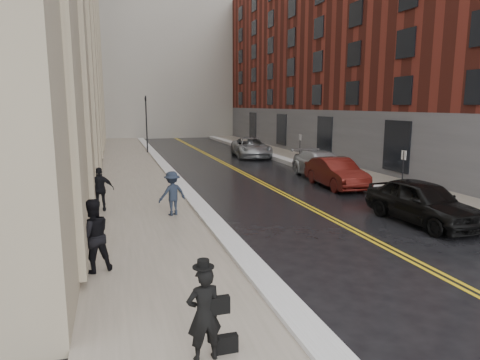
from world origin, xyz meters
TOP-DOWN VIEW (x-y plane):
  - ground at (0.00, 0.00)m, footprint 160.00×160.00m
  - sidewalk_left at (-4.50, 16.00)m, footprint 4.00×64.00m
  - sidewalk_right at (9.00, 16.00)m, footprint 3.00×64.00m
  - lane_stripe_a at (2.38, 16.00)m, footprint 0.12×64.00m
  - lane_stripe_b at (2.62, 16.00)m, footprint 0.12×64.00m
  - snow_ridge_left at (-2.20, 16.00)m, footprint 0.70×60.80m
  - snow_ridge_right at (7.15, 16.00)m, footprint 0.85×60.80m
  - building_right at (17.50, 23.00)m, footprint 14.00×50.00m
  - tower_far_right at (14.00, 66.00)m, footprint 22.00×18.00m
  - traffic_signal at (-2.60, 30.00)m, footprint 0.18×0.15m
  - parking_sign_near at (7.90, 8.00)m, footprint 0.06×0.35m
  - parking_sign_far at (7.90, 20.00)m, footprint 0.06×0.35m
  - car_black at (5.43, 3.55)m, footprint 2.25×4.96m
  - car_maroon at (5.88, 10.88)m, footprint 1.85×4.86m
  - car_silver_near at (6.60, 13.92)m, footprint 2.40×5.57m
  - car_silver_far at (5.66, 25.01)m, footprint 3.46×6.24m
  - pedestrian_main at (-4.28, -2.95)m, footprint 0.64×0.46m
  - pedestrian_a at (-6.20, 1.69)m, footprint 1.11×0.97m
  - pedestrian_b at (-3.47, 6.88)m, footprint 1.27×0.97m
  - pedestrian_c at (-6.16, 8.32)m, footprint 1.07×0.47m

SIDE VIEW (x-z plane):
  - ground at x=0.00m, z-range 0.00..0.00m
  - lane_stripe_a at x=2.38m, z-range 0.00..0.01m
  - lane_stripe_b at x=2.62m, z-range 0.00..0.01m
  - sidewalk_left at x=-4.50m, z-range 0.00..0.15m
  - sidewalk_right at x=9.00m, z-range 0.00..0.15m
  - snow_ridge_left at x=-2.20m, z-range 0.00..0.26m
  - snow_ridge_right at x=7.15m, z-range 0.00..0.30m
  - car_maroon at x=5.88m, z-range 0.00..1.58m
  - car_silver_near at x=6.60m, z-range 0.00..1.60m
  - car_black at x=5.43m, z-range 0.00..1.65m
  - car_silver_far at x=5.66m, z-range 0.00..1.65m
  - pedestrian_main at x=-4.28m, z-range 0.15..1.80m
  - pedestrian_b at x=-3.47m, z-range 0.15..1.88m
  - pedestrian_c at x=-6.16m, z-range 0.15..1.94m
  - pedestrian_a at x=-6.20m, z-range 0.15..2.07m
  - parking_sign_near at x=7.90m, z-range 0.24..2.47m
  - parking_sign_far at x=7.90m, z-range 0.24..2.47m
  - traffic_signal at x=-2.60m, z-range 0.48..5.68m
  - building_right at x=17.50m, z-range 0.00..18.00m
  - tower_far_right at x=14.00m, z-range 0.00..44.00m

